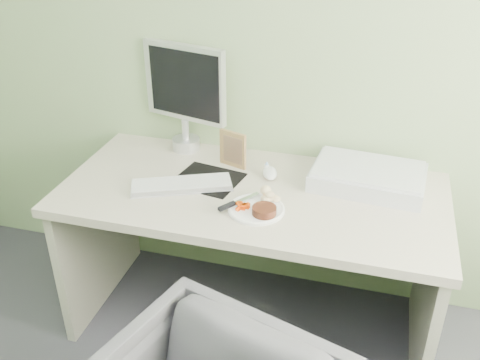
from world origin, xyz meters
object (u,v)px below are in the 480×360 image
(desk, at_px, (251,227))
(monitor, at_px, (185,92))
(scanner, at_px, (368,177))
(plate, at_px, (256,209))

(desk, relative_size, monitor, 3.20)
(scanner, bearing_deg, desk, -154.08)
(plate, xyz_separation_m, scanner, (0.40, 0.32, 0.03))
(desk, height_order, plate, plate)
(desk, height_order, monitor, monitor)
(plate, bearing_deg, scanner, 38.55)
(desk, relative_size, plate, 7.19)
(desk, xyz_separation_m, plate, (0.06, -0.15, 0.19))
(scanner, height_order, monitor, monitor)
(monitor, bearing_deg, desk, -23.86)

